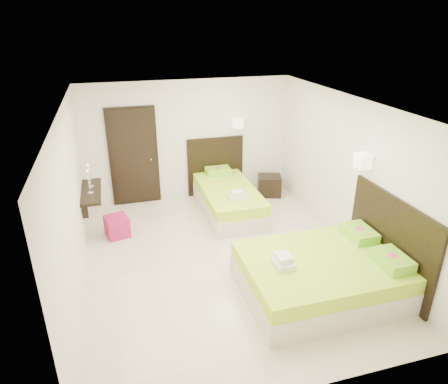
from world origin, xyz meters
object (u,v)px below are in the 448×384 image
object	(u,v)px
nightstand	(269,185)
bed_single	(227,197)
ottoman	(117,226)
bed_double	(326,273)

from	to	relation	value
nightstand	bed_single	bearing A→B (deg)	-138.06
nightstand	ottoman	distance (m)	3.58
bed_double	nightstand	size ratio (longest dim) A/B	4.40
bed_double	bed_single	bearing A→B (deg)	101.57
nightstand	ottoman	xyz separation A→B (m)	(-3.44, -1.00, -0.03)
bed_single	ottoman	distance (m)	2.33
bed_single	ottoman	xyz separation A→B (m)	(-2.28, -0.47, -0.12)
nightstand	ottoman	bearing A→B (deg)	-146.14
bed_single	nightstand	xyz separation A→B (m)	(1.16, 0.52, -0.09)
nightstand	ottoman	size ratio (longest dim) A/B	1.30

